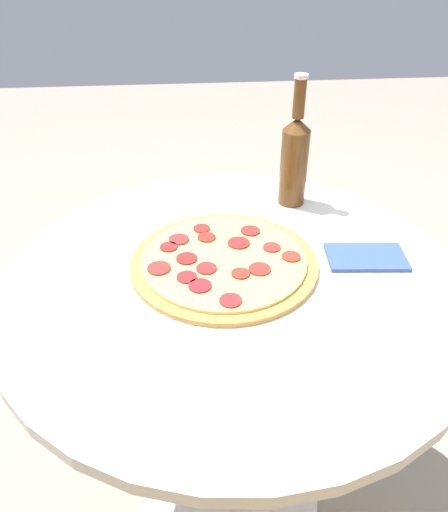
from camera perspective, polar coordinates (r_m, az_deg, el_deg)
name	(u,v)px	position (r m, az deg, el deg)	size (l,w,h in m)	color
ground_plane	(231,497)	(1.49, 0.75, -25.84)	(8.00, 8.00, 0.00)	gray
table	(233,345)	(1.04, 0.99, -10.19)	(0.86, 0.86, 0.75)	silver
pizza	(224,261)	(0.94, -0.04, -0.61)	(0.35, 0.35, 0.02)	#B77F3D
beer_bottle	(294,157)	(1.12, 8.05, 11.10)	(0.06, 0.06, 0.29)	#563314
napkin	(366,257)	(1.00, 15.94, -0.12)	(0.16, 0.10, 0.01)	#334C99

